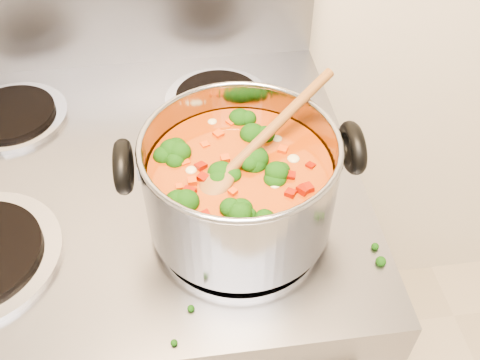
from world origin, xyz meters
The scene contains 4 objects.
electric_range centered at (0.04, 1.16, 0.47)m, with size 0.76×0.68×1.08m.
stockpot centered at (0.22, 1.02, 1.00)m, with size 0.31×0.25×0.15m.
wooden_spoon centered at (0.23, 1.03, 1.05)m, with size 0.22×0.18×0.08m.
cooktop_crumbs centered at (0.27, 0.97, 0.92)m, with size 0.28×0.33×0.01m.
Camera 1 is at (0.15, 0.54, 1.51)m, focal length 40.00 mm.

